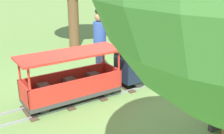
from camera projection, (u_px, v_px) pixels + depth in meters
name	position (u px, v px, depth m)	size (l,w,h in m)	color
ground_plane	(110.00, 92.00, 5.97)	(60.00, 60.00, 0.00)	#608442
track	(111.00, 91.00, 5.97)	(0.67, 5.70, 0.04)	gray
locomotive	(143.00, 63.00, 6.27)	(0.63, 1.45, 1.07)	#192338
passenger_car	(72.00, 82.00, 5.37)	(0.73, 2.00, 0.97)	#3F3F3F
conductor_person	(100.00, 39.00, 6.49)	(0.30, 0.30, 1.62)	#282D47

